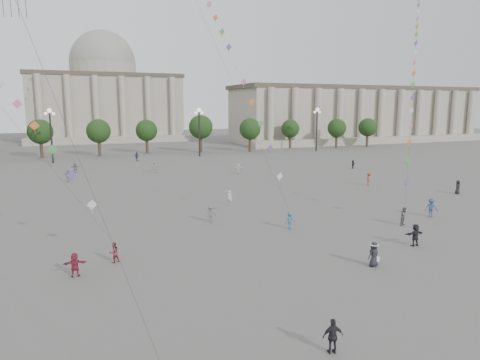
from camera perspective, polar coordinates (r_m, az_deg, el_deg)
name	(u,v)px	position (r m, az deg, el deg)	size (l,w,h in m)	color
ground	(288,293)	(26.62, 6.47, -14.72)	(360.00, 360.00, 0.00)	#565451
hall_east	(358,114)	(144.11, 15.44, 8.43)	(84.00, 26.22, 17.20)	#A19987
hall_central	(105,96)	(150.99, -17.56, 10.58)	(48.30, 34.30, 35.50)	#A19987
tree_row	(125,132)	(100.12, -15.07, 6.25)	(137.12, 5.12, 8.00)	#372B1B
lamp_post_mid_west	(50,125)	(91.43, -23.96, 6.67)	(2.00, 0.90, 10.65)	#262628
lamp_post_mid_east	(199,123)	(95.15, -5.47, 7.55)	(2.00, 0.90, 10.65)	#262628
lamp_post_far_east	(317,121)	(107.46, 10.22, 7.70)	(2.00, 0.90, 10.65)	#262628
person_crowd_0	(137,157)	(89.55, -13.62, 3.06)	(1.09, 0.45, 1.85)	navy
person_crowd_3	(415,235)	(37.07, 22.33, -6.80)	(1.67, 0.53, 1.80)	#232228
person_crowd_4	(154,167)	(73.03, -11.34, 1.70)	(1.78, 0.57, 1.92)	silver
person_crowd_6	(211,214)	(41.23, -3.93, -4.52)	(1.08, 0.62, 1.67)	#58595D
person_crowd_7	(238,169)	(70.74, -0.24, 1.54)	(1.58, 0.50, 1.71)	white
person_crowd_8	(369,179)	(62.99, 16.80, 0.14)	(1.17, 0.67, 1.81)	maroon
person_crowd_9	(353,164)	(79.39, 14.83, 2.05)	(1.39, 0.44, 1.50)	black
person_crowd_12	(75,168)	(77.12, -21.11, 1.55)	(1.52, 0.49, 1.64)	slate
person_crowd_13	(229,197)	(48.57, -1.42, -2.33)	(0.59, 0.39, 1.62)	silver
person_crowd_14	(431,208)	(47.12, 24.14, -3.40)	(1.24, 0.71, 1.92)	navy
person_crowd_16	(68,176)	(68.01, -21.98, 0.52)	(1.04, 0.43, 1.77)	slate
person_crowd_19	(458,187)	(61.02, 27.03, -0.84)	(0.86, 0.56, 1.76)	black
tourist_1	(333,336)	(20.86, 12.29, -19.68)	(0.97, 0.40, 1.65)	black
tourist_2	(75,265)	(30.44, -21.17, -10.49)	(1.50, 0.48, 1.62)	maroon
kite_flyer_0	(114,252)	(32.15, -16.45, -9.25)	(0.72, 0.56, 1.49)	maroon
kite_flyer_1	(290,220)	(39.19, 6.69, -5.35)	(1.05, 0.61, 1.63)	#395F80
kite_flyer_2	(404,216)	(42.94, 21.06, -4.54)	(0.84, 0.66, 1.74)	#5C5C60
hat_person	(374,254)	(31.51, 17.42, -9.38)	(0.93, 0.67, 1.75)	black
kite_train_east	(416,35)	(65.64, 22.47, 17.47)	(30.10, 31.45, 56.32)	#3F3F3F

